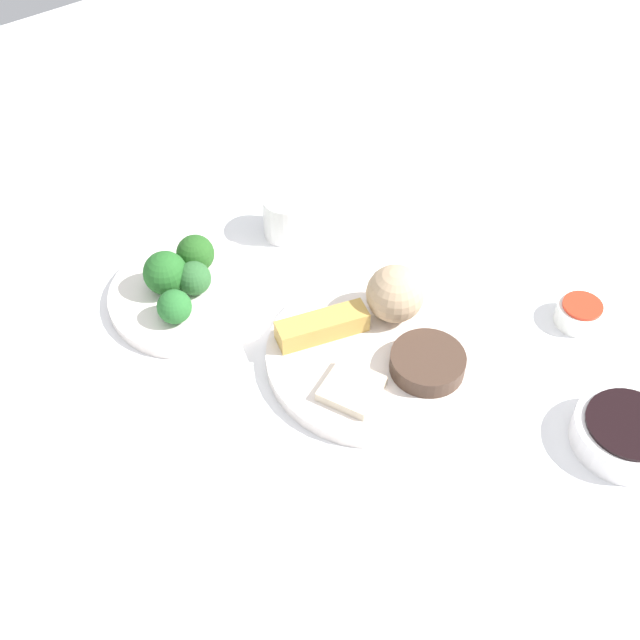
{
  "coord_description": "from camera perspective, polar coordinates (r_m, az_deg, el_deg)",
  "views": [
    {
      "loc": [
        0.4,
        -0.43,
        0.73
      ],
      "look_at": [
        -0.09,
        -0.04,
        0.06
      ],
      "focal_mm": 43.78,
      "sensor_mm": 36.0,
      "label": 1
    }
  ],
  "objects": [
    {
      "name": "stir_fry_heap",
      "position": [
        0.89,
        7.86,
        -3.11
      ],
      "size": [
        0.09,
        0.09,
        0.02
      ],
      "primitive_type": "cylinder",
      "color": "#473226",
      "rests_on": "main_plate"
    },
    {
      "name": "broccoli_floret_1",
      "position": [
        0.95,
        -10.6,
        0.96
      ],
      "size": [
        0.04,
        0.04,
        0.04
      ],
      "primitive_type": "sphere",
      "color": "#286C2D",
      "rests_on": "broccoli_plate"
    },
    {
      "name": "broccoli_floret_0",
      "position": [
        0.98,
        -11.24,
        3.39
      ],
      "size": [
        0.06,
        0.06,
        0.06
      ],
      "primitive_type": "sphere",
      "color": "#246325",
      "rests_on": "broccoli_plate"
    },
    {
      "name": "soy_sauce_bowl",
      "position": [
        0.9,
        21.43,
        -7.73
      ],
      "size": [
        0.11,
        0.11,
        0.03
      ],
      "primitive_type": "cylinder",
      "color": "white",
      "rests_on": "tabletop"
    },
    {
      "name": "main_plate",
      "position": [
        0.92,
        3.89,
        -2.61
      ],
      "size": [
        0.25,
        0.25,
        0.02
      ],
      "primitive_type": "cylinder",
      "color": "white",
      "rests_on": "tabletop"
    },
    {
      "name": "soy_sauce_bowl_liquid",
      "position": [
        0.89,
        21.74,
        -7.07
      ],
      "size": [
        0.09,
        0.09,
        0.0
      ],
      "primitive_type": "cylinder",
      "color": "black",
      "rests_on": "soy_sauce_bowl"
    },
    {
      "name": "spring_roll",
      "position": [
        0.92,
        0.16,
        -0.46
      ],
      "size": [
        0.06,
        0.11,
        0.03
      ],
      "primitive_type": "cube",
      "rotation": [
        0.0,
        0.0,
        1.27
      ],
      "color": "gold",
      "rests_on": "main_plate"
    },
    {
      "name": "tabletop",
      "position": [
        0.92,
        5.54,
        -4.14
      ],
      "size": [
        2.2,
        2.2,
        0.02
      ],
      "primitive_type": "cube",
      "color": "white",
      "rests_on": "ground"
    },
    {
      "name": "broccoli_floret_2",
      "position": [
        0.98,
        -9.2,
        3.03
      ],
      "size": [
        0.04,
        0.04,
        0.04
      ],
      "primitive_type": "sphere",
      "color": "#2D622F",
      "rests_on": "broccoli_plate"
    },
    {
      "name": "sauce_ramekin_sweet_and_sour",
      "position": [
        1.01,
        18.46,
        0.41
      ],
      "size": [
        0.06,
        0.06,
        0.03
      ],
      "primitive_type": "cylinder",
      "color": "white",
      "rests_on": "tabletop"
    },
    {
      "name": "rice_scoop",
      "position": [
        0.93,
        5.52,
        1.93
      ],
      "size": [
        0.07,
        0.07,
        0.07
      ],
      "primitive_type": "sphere",
      "color": "tan",
      "rests_on": "main_plate"
    },
    {
      "name": "teacup",
      "position": [
        1.07,
        -2.42,
        7.63
      ],
      "size": [
        0.07,
        0.07,
        0.06
      ],
      "primitive_type": "cylinder",
      "color": "white",
      "rests_on": "tabletop"
    },
    {
      "name": "crab_rangoon_wonton",
      "position": [
        0.87,
        2.33,
        -5.02
      ],
      "size": [
        0.08,
        0.08,
        0.01
      ],
      "primitive_type": "cube",
      "rotation": [
        0.0,
        0.0,
        0.4
      ],
      "color": "beige",
      "rests_on": "main_plate"
    },
    {
      "name": "broccoli_plate",
      "position": [
        1.0,
        -9.39,
        1.86
      ],
      "size": [
        0.21,
        0.21,
        0.01
      ],
      "primitive_type": "cylinder",
      "color": "white",
      "rests_on": "tabletop"
    },
    {
      "name": "broccoli_floret_3",
      "position": [
        1.01,
        -9.1,
        4.82
      ],
      "size": [
        0.05,
        0.05,
        0.05
      ],
      "primitive_type": "sphere",
      "color": "#255A1F",
      "rests_on": "broccoli_plate"
    },
    {
      "name": "sauce_ramekin_sweet_and_sour_liquid",
      "position": [
        1.0,
        18.65,
        1.0
      ],
      "size": [
        0.05,
        0.05,
        0.0
      ],
      "primitive_type": "cylinder",
      "color": "red",
      "rests_on": "sauce_ramekin_sweet_and_sour"
    }
  ]
}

